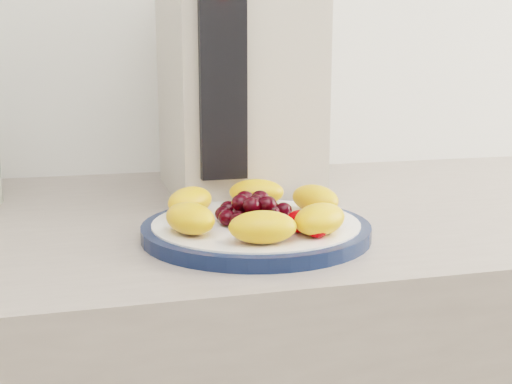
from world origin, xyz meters
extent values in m
cylinder|color=#101D3D|center=(0.10, 1.07, 0.91)|extent=(0.25, 0.25, 0.01)
cylinder|color=white|center=(0.10, 1.07, 0.91)|extent=(0.23, 0.23, 0.02)
cube|color=#BAAFA0|center=(0.14, 1.31, 1.06)|extent=(0.19, 0.26, 0.33)
cube|color=black|center=(0.09, 1.17, 1.07)|extent=(0.06, 0.02, 0.24)
ellipsoid|color=orange|center=(0.18, 1.09, 0.93)|extent=(0.06, 0.08, 0.03)
ellipsoid|color=orange|center=(0.12, 1.14, 0.93)|extent=(0.07, 0.06, 0.03)
ellipsoid|color=orange|center=(0.04, 1.12, 0.93)|extent=(0.07, 0.08, 0.03)
ellipsoid|color=orange|center=(0.03, 1.04, 0.93)|extent=(0.06, 0.08, 0.03)
ellipsoid|color=orange|center=(0.09, 0.99, 0.93)|extent=(0.07, 0.05, 0.03)
ellipsoid|color=orange|center=(0.15, 1.00, 0.93)|extent=(0.08, 0.07, 0.03)
ellipsoid|color=black|center=(0.10, 1.07, 0.93)|extent=(0.02, 0.02, 0.02)
ellipsoid|color=black|center=(0.12, 1.07, 0.93)|extent=(0.02, 0.02, 0.02)
ellipsoid|color=black|center=(0.11, 1.08, 0.92)|extent=(0.02, 0.02, 0.02)
ellipsoid|color=black|center=(0.09, 1.08, 0.93)|extent=(0.02, 0.02, 0.02)
ellipsoid|color=black|center=(0.09, 1.07, 0.93)|extent=(0.02, 0.02, 0.02)
ellipsoid|color=black|center=(0.09, 1.05, 0.93)|extent=(0.02, 0.02, 0.02)
ellipsoid|color=black|center=(0.11, 1.05, 0.93)|extent=(0.02, 0.02, 0.02)
ellipsoid|color=black|center=(0.14, 1.08, 0.93)|extent=(0.02, 0.02, 0.02)
ellipsoid|color=black|center=(0.13, 1.09, 0.93)|extent=(0.02, 0.02, 0.02)
ellipsoid|color=black|center=(0.11, 1.10, 0.92)|extent=(0.02, 0.02, 0.02)
ellipsoid|color=black|center=(0.09, 1.10, 0.93)|extent=(0.02, 0.02, 0.02)
ellipsoid|color=black|center=(0.08, 1.09, 0.93)|extent=(0.02, 0.02, 0.02)
ellipsoid|color=black|center=(0.07, 1.08, 0.93)|extent=(0.02, 0.02, 0.02)
ellipsoid|color=black|center=(0.07, 1.06, 0.93)|extent=(0.02, 0.02, 0.02)
ellipsoid|color=black|center=(0.08, 1.04, 0.93)|extent=(0.02, 0.02, 0.02)
ellipsoid|color=black|center=(0.09, 1.03, 0.93)|extent=(0.02, 0.02, 0.02)
ellipsoid|color=black|center=(0.11, 1.03, 0.93)|extent=(0.02, 0.02, 0.02)
ellipsoid|color=black|center=(0.10, 1.07, 0.94)|extent=(0.02, 0.02, 0.02)
ellipsoid|color=black|center=(0.11, 1.08, 0.94)|extent=(0.02, 0.02, 0.02)
ellipsoid|color=black|center=(0.10, 1.08, 0.94)|extent=(0.02, 0.02, 0.02)
ellipsoid|color=black|center=(0.09, 1.07, 0.94)|extent=(0.02, 0.02, 0.02)
ellipsoid|color=black|center=(0.10, 1.05, 0.94)|extent=(0.02, 0.02, 0.02)
ellipsoid|color=black|center=(0.11, 1.05, 0.94)|extent=(0.02, 0.02, 0.02)
ellipsoid|color=#DD0002|center=(0.14, 1.01, 0.93)|extent=(0.03, 0.03, 0.02)
ellipsoid|color=#DD0002|center=(0.16, 1.02, 0.93)|extent=(0.04, 0.03, 0.02)
ellipsoid|color=#DD0002|center=(0.15, 0.99, 0.93)|extent=(0.04, 0.04, 0.02)
camera|label=1|loc=(-0.07, 0.42, 1.09)|focal=45.00mm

